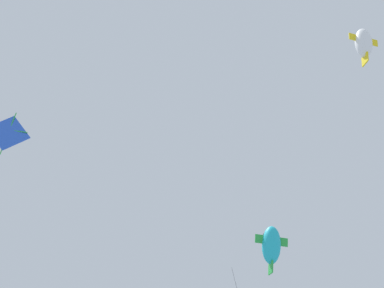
# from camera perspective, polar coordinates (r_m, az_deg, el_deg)

# --- Properties ---
(kite_diamond_upper_right) EXTENTS (3.42, 4.26, 10.13)m
(kite_diamond_upper_right) POSITION_cam_1_polar(r_m,az_deg,el_deg) (34.62, -17.03, 0.97)
(kite_diamond_upper_right) COLOR blue
(kite_fish_far_centre) EXTENTS (2.86, 2.26, 9.18)m
(kite_fish_far_centre) POSITION_cam_1_polar(r_m,az_deg,el_deg) (27.31, 7.53, -9.51)
(kite_fish_far_centre) COLOR #1EB2C6
(kite_fish_low_drifter) EXTENTS (1.11, 1.20, 1.80)m
(kite_fish_low_drifter) POSITION_cam_1_polar(r_m,az_deg,el_deg) (24.30, 15.96, 9.18)
(kite_fish_low_drifter) COLOR white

